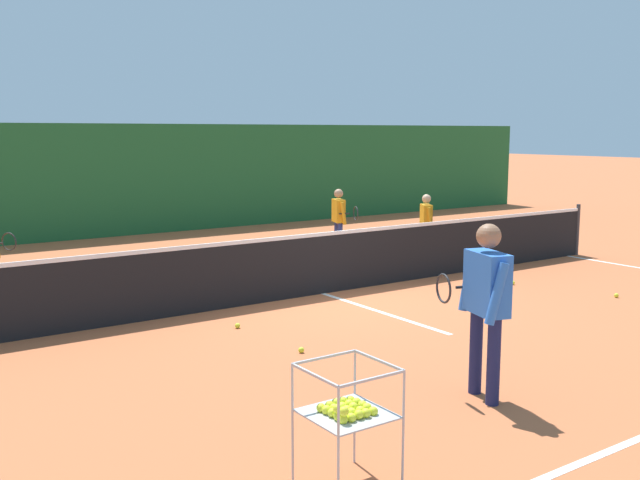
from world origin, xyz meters
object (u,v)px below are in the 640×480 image
object	(u,v)px
tennis_ball_2	(238,326)
tennis_ball_3	(513,283)
tennis_ball_1	(616,295)
ball_cart	(347,410)
instructor	(485,295)
student_1	(339,215)
tennis_ball_5	(496,284)
tennis_ball_0	(301,350)
student_2	(426,220)
tennis_net	(323,262)

from	to	relation	value
tennis_ball_2	tennis_ball_3	world-z (taller)	same
tennis_ball_1	ball_cart	bearing A→B (deg)	-160.76
instructor	student_1	xyz separation A→B (m)	(3.69, 7.40, -0.19)
tennis_ball_1	tennis_ball_5	xyz separation A→B (m)	(-0.89, 1.61, 0.00)
tennis_ball_1	tennis_ball_5	size ratio (longest dim) A/B	1.00
student_1	tennis_ball_0	xyz separation A→B (m)	(-4.34, -5.22, -0.78)
tennis_ball_3	tennis_ball_5	bearing A→B (deg)	165.32
student_1	tennis_ball_1	xyz separation A→B (m)	(1.17, -5.63, -0.78)
student_2	tennis_ball_5	distance (m)	2.84
tennis_net	tennis_ball_3	size ratio (longest dim) A/B	189.07
tennis_ball_3	instructor	bearing A→B (deg)	-142.41
ball_cart	student_2	bearing A→B (deg)	43.89
student_1	tennis_ball_5	bearing A→B (deg)	-85.91
student_1	tennis_ball_1	distance (m)	5.80
tennis_ball_0	tennis_ball_3	bearing A→B (deg)	12.86
tennis_ball_0	tennis_ball_3	distance (m)	5.06
tennis_net	tennis_ball_2	bearing A→B (deg)	-153.46
student_2	tennis_ball_3	distance (m)	2.84
tennis_ball_0	instructor	bearing A→B (deg)	-73.47
ball_cart	tennis_ball_0	world-z (taller)	ball_cart
student_1	tennis_ball_5	size ratio (longest dim) A/B	19.97
student_2	tennis_ball_0	world-z (taller)	student_2
tennis_ball_2	tennis_ball_5	size ratio (longest dim) A/B	1.00
tennis_ball_0	tennis_ball_2	bearing A→B (deg)	94.62
instructor	student_2	bearing A→B (deg)	51.22
student_2	tennis_ball_3	size ratio (longest dim) A/B	19.02
tennis_ball_2	tennis_ball_3	distance (m)	5.05
tennis_ball_1	tennis_ball_3	world-z (taller)	same
instructor	ball_cart	distance (m)	2.25
student_2	tennis_ball_0	bearing A→B (deg)	-145.03
tennis_ball_0	student_1	bearing A→B (deg)	50.31
tennis_net	tennis_ball_0	xyz separation A→B (m)	(-1.95, -2.38, -0.47)
ball_cart	tennis_ball_5	size ratio (longest dim) A/B	13.22
tennis_ball_2	tennis_ball_5	world-z (taller)	same
instructor	student_1	world-z (taller)	instructor
student_1	tennis_net	bearing A→B (deg)	-129.94
instructor	tennis_ball_0	size ratio (longest dim) A/B	24.75
tennis_ball_5	tennis_ball_3	bearing A→B (deg)	-14.68
instructor	student_1	bearing A→B (deg)	63.49
tennis_net	student_1	bearing A→B (deg)	50.06
tennis_ball_0	tennis_ball_1	size ratio (longest dim) A/B	1.00
ball_cart	tennis_ball_5	distance (m)	7.33
tennis_net	tennis_ball_2	distance (m)	2.35
tennis_ball_1	student_2	bearing A→B (deg)	90.65
ball_cart	tennis_ball_1	world-z (taller)	ball_cart
student_2	tennis_ball_2	size ratio (longest dim) A/B	19.02
tennis_ball_0	ball_cart	bearing A→B (deg)	-117.21
tennis_ball_3	tennis_ball_5	world-z (taller)	same
tennis_net	tennis_ball_1	distance (m)	4.54
tennis_net	tennis_ball_0	size ratio (longest dim) A/B	189.07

